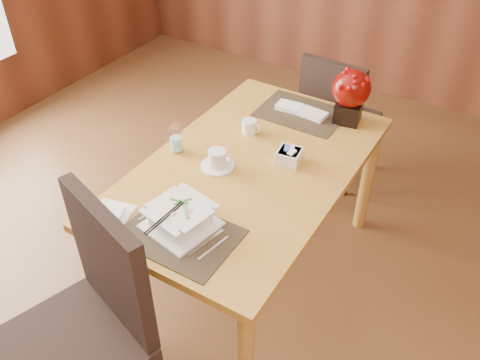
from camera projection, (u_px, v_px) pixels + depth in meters
The scene contains 14 objects.
ground at pixel (185, 352), 2.46m from camera, with size 6.00×6.00×0.00m, color brown.
dining_table at pixel (250, 181), 2.46m from camera, with size 0.90×1.50×0.75m.
placemat_near at pixel (180, 235), 2.03m from camera, with size 0.45×0.33×0.01m, color black.
placemat_far at pixel (301, 113), 2.76m from camera, with size 0.45×0.33×0.01m, color black.
soup_setting at pixel (180, 218), 2.04m from camera, with size 0.30×0.30×0.10m.
coffee_cup at pixel (217, 160), 2.36m from camera, with size 0.16×0.16×0.09m.
water_glass at pixel (176, 138), 2.44m from camera, with size 0.06×0.06×0.15m, color white.
creamer_jug at pixel (249, 126), 2.60m from camera, with size 0.10×0.10×0.07m, color white, non-canonical shape.
sugar_caddy at pixel (289, 156), 2.40m from camera, with size 0.11×0.11×0.07m, color white.
berry_decor at pixel (351, 93), 2.60m from camera, with size 0.20×0.20×0.29m.
napkins_far at pixel (303, 111), 2.75m from camera, with size 0.28×0.10×0.03m, color white, non-canonical shape.
bread_plate at pixel (111, 215), 2.12m from camera, with size 0.16×0.16×0.01m, color white.
near_chair at pixel (88, 318), 1.89m from camera, with size 0.63×0.63×1.08m.
far_chair at pixel (335, 114), 3.21m from camera, with size 0.45×0.45×0.91m.
Camera 1 is at (0.96, -1.06, 2.19)m, focal length 38.00 mm.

